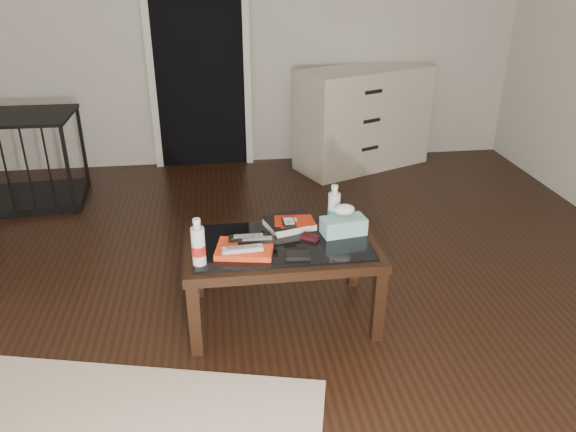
% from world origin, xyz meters
% --- Properties ---
extents(ground, '(5.00, 5.00, 0.00)m').
position_xyz_m(ground, '(0.00, 0.00, 0.00)').
color(ground, black).
rests_on(ground, ground).
extents(room_shell, '(5.00, 5.00, 5.00)m').
position_xyz_m(room_shell, '(0.00, 0.00, 1.62)').
color(room_shell, beige).
rests_on(room_shell, ground).
extents(doorway, '(0.90, 0.08, 2.07)m').
position_xyz_m(doorway, '(-0.40, 2.47, 1.02)').
color(doorway, black).
rests_on(doorway, ground).
extents(coffee_table, '(1.00, 0.60, 0.46)m').
position_xyz_m(coffee_table, '(0.02, -0.08, 0.40)').
color(coffee_table, black).
rests_on(coffee_table, ground).
extents(dresser, '(1.30, 0.93, 0.90)m').
position_xyz_m(dresser, '(1.05, 2.23, 0.45)').
color(dresser, beige).
rests_on(dresser, ground).
extents(pet_crate, '(0.94, 0.67, 0.71)m').
position_xyz_m(pet_crate, '(-1.82, 1.73, 0.23)').
color(pet_crate, black).
rests_on(pet_crate, ground).
extents(magazines, '(0.31, 0.26, 0.03)m').
position_xyz_m(magazines, '(-0.17, -0.16, 0.48)').
color(magazines, red).
rests_on(magazines, coffee_table).
extents(remote_silver, '(0.20, 0.07, 0.02)m').
position_xyz_m(remote_silver, '(-0.19, -0.21, 0.50)').
color(remote_silver, silver).
rests_on(remote_silver, magazines).
extents(remote_black_front, '(0.20, 0.06, 0.02)m').
position_xyz_m(remote_black_front, '(-0.11, -0.12, 0.50)').
color(remote_black_front, black).
rests_on(remote_black_front, magazines).
extents(remote_black_back, '(0.20, 0.05, 0.02)m').
position_xyz_m(remote_black_back, '(-0.15, -0.09, 0.50)').
color(remote_black_back, black).
rests_on(remote_black_back, magazines).
extents(textbook, '(0.30, 0.26, 0.05)m').
position_xyz_m(textbook, '(0.08, 0.08, 0.48)').
color(textbook, black).
rests_on(textbook, coffee_table).
extents(dvd_mailers, '(0.20, 0.15, 0.01)m').
position_xyz_m(dvd_mailers, '(0.10, 0.07, 0.51)').
color(dvd_mailers, '#B3240B').
rests_on(dvd_mailers, textbook).
extents(ipod, '(0.07, 0.11, 0.02)m').
position_xyz_m(ipod, '(0.07, 0.02, 0.52)').
color(ipod, black).
rests_on(ipod, dvd_mailers).
extents(flip_phone, '(0.10, 0.09, 0.02)m').
position_xyz_m(flip_phone, '(0.17, -0.07, 0.47)').
color(flip_phone, black).
rests_on(flip_phone, coffee_table).
extents(wallet, '(0.13, 0.08, 0.02)m').
position_xyz_m(wallet, '(0.08, -0.25, 0.47)').
color(wallet, black).
rests_on(wallet, coffee_table).
extents(water_bottle_left, '(0.07, 0.07, 0.24)m').
position_xyz_m(water_bottle_left, '(-0.40, -0.25, 0.58)').
color(water_bottle_left, silver).
rests_on(water_bottle_left, coffee_table).
extents(water_bottle_right, '(0.07, 0.07, 0.24)m').
position_xyz_m(water_bottle_right, '(0.32, 0.07, 0.58)').
color(water_bottle_right, silver).
rests_on(water_bottle_right, coffee_table).
extents(tissue_box, '(0.25, 0.15, 0.09)m').
position_xyz_m(tissue_box, '(0.36, -0.03, 0.51)').
color(tissue_box, teal).
rests_on(tissue_box, coffee_table).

